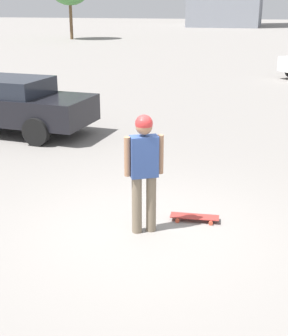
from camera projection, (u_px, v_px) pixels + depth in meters
ground_plane at (144, 231)px, 7.07m from camera, size 220.00×220.00×0.00m
person at (144, 164)px, 6.71m from camera, size 0.52×0.36×1.79m
skateboard at (195, 217)px, 7.38m from camera, size 0.78×0.33×0.08m
car_parked_near at (5, 103)px, 12.32m from camera, size 4.87×2.18×1.45m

